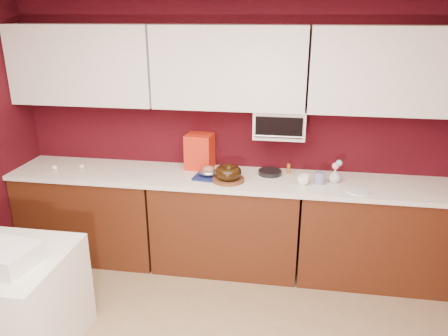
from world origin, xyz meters
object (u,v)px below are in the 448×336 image
at_px(bundt_cake, 228,173).
at_px(coffee_mug, 303,179).
at_px(newspaper_stack, 4,257).
at_px(foil_ham_nest, 208,172).
at_px(blue_jar, 320,178).
at_px(pandoro_box, 200,151).
at_px(flower_vase, 335,175).
at_px(dining_table, 0,302).
at_px(toaster_oven, 280,123).

relative_size(bundt_cake, coffee_mug, 2.34).
xyz_separation_m(coffee_mug, newspaper_stack, (-1.90, -1.36, -0.13)).
height_order(foil_ham_nest, newspaper_stack, foil_ham_nest).
bearing_deg(blue_jar, bundt_cake, -175.32).
relative_size(pandoro_box, newspaper_stack, 0.88).
bearing_deg(flower_vase, foil_ham_nest, -176.04).
bearing_deg(newspaper_stack, pandoro_box, 60.15).
height_order(bundt_cake, flower_vase, flower_vase).
xyz_separation_m(bundt_cake, foil_ham_nest, (-0.19, 0.05, -0.03)).
bearing_deg(coffee_mug, bundt_cake, -177.83).
xyz_separation_m(bundt_cake, blue_jar, (0.79, 0.06, -0.03)).
height_order(dining_table, foil_ham_nest, foil_ham_nest).
relative_size(bundt_cake, blue_jar, 2.20).
height_order(toaster_oven, foil_ham_nest, toaster_oven).
bearing_deg(pandoro_box, coffee_mug, -10.23).
bearing_deg(dining_table, pandoro_box, 54.04).
distance_m(pandoro_box, coffee_mug, 1.01).
xyz_separation_m(foil_ham_nest, pandoro_box, (-0.13, 0.25, 0.11)).
xyz_separation_m(dining_table, coffee_mug, (2.08, 1.26, 0.58)).
distance_m(pandoro_box, blue_jar, 1.13).
xyz_separation_m(toaster_oven, flower_vase, (0.50, -0.14, -0.41)).
relative_size(coffee_mug, blue_jar, 0.94).
distance_m(dining_table, foil_ham_nest, 1.88).
bearing_deg(flower_vase, toaster_oven, 164.36).
bearing_deg(bundt_cake, flower_vase, 7.77).
bearing_deg(newspaper_stack, blue_jar, 34.46).
xyz_separation_m(toaster_oven, dining_table, (-1.85, -1.50, -1.00)).
relative_size(toaster_oven, coffee_mug, 4.47).
bearing_deg(foil_ham_nest, coffee_mug, -1.67).
xyz_separation_m(foil_ham_nest, flower_vase, (1.10, 0.08, 0.01)).
relative_size(bundt_cake, newspaper_stack, 0.63).
distance_m(bundt_cake, pandoro_box, 0.44).
bearing_deg(foil_ham_nest, pandoro_box, 117.51).
height_order(toaster_oven, blue_jar, toaster_oven).
xyz_separation_m(foil_ham_nest, newspaper_stack, (-1.07, -1.38, -0.14)).
relative_size(toaster_oven, foil_ham_nest, 2.61).
xyz_separation_m(toaster_oven, newspaper_stack, (-1.67, -1.60, -0.56)).
distance_m(dining_table, flower_vase, 2.78).
xyz_separation_m(toaster_oven, coffee_mug, (0.23, -0.24, -0.42)).
bearing_deg(dining_table, foil_ham_nest, 45.98).
bearing_deg(coffee_mug, dining_table, -148.67).
distance_m(pandoro_box, flower_vase, 1.25).
height_order(toaster_oven, dining_table, toaster_oven).
relative_size(pandoro_box, flower_vase, 2.50).
distance_m(dining_table, pandoro_box, 2.02).
bearing_deg(bundt_cake, pandoro_box, 136.65).
bearing_deg(bundt_cake, toaster_oven, 32.31).
bearing_deg(newspaper_stack, flower_vase, 33.95).
bearing_deg(flower_vase, newspaper_stack, -146.05).
bearing_deg(blue_jar, toaster_oven, 151.48).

